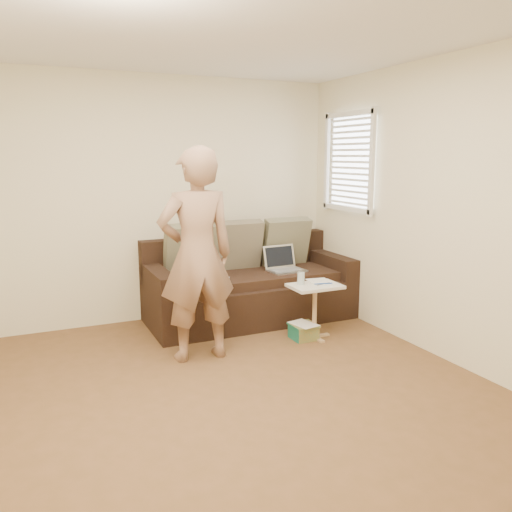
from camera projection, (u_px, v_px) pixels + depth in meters
name	position (u px, v px, depth m)	size (l,w,h in m)	color
floor	(236.00, 403.00, 3.79)	(4.50, 4.50, 0.00)	brown
ceiling	(233.00, 22.00, 3.30)	(4.50, 4.50, 0.00)	white
wall_back	(155.00, 200.00, 5.56)	(4.00, 4.00, 0.00)	beige
wall_right	(456.00, 213.00, 4.36)	(4.50, 4.50, 0.00)	beige
window_blinds	(350.00, 162.00, 5.61)	(0.12, 0.88, 1.08)	white
sofa	(250.00, 281.00, 5.67)	(2.20, 0.95, 0.85)	black
pillow_left	(190.00, 249.00, 5.54)	(0.55, 0.14, 0.55)	#6D6B51
pillow_mid	(237.00, 245.00, 5.79)	(0.55, 0.14, 0.55)	#615E45
pillow_right	(286.00, 242.00, 6.02)	(0.55, 0.14, 0.55)	#6D6B51
laptop_silver	(287.00, 271.00, 5.72)	(0.39, 0.28, 0.26)	#B7BABC
laptop_white	(210.00, 279.00, 5.35)	(0.33, 0.24, 0.24)	white
person	(197.00, 255.00, 4.48)	(0.68, 0.46, 1.86)	#986D53
side_table	(315.00, 311.00, 5.11)	(0.49, 0.34, 0.54)	silver
drinking_glass	(301.00, 278.00, 5.05)	(0.07, 0.07, 0.12)	silver
scissors	(323.00, 284.00, 5.06)	(0.18, 0.10, 0.02)	silver
paper_on_table	(321.00, 282.00, 5.17)	(0.21, 0.30, 0.00)	white
striped_box	(303.00, 331.00, 5.11)	(0.25, 0.25, 0.16)	orange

